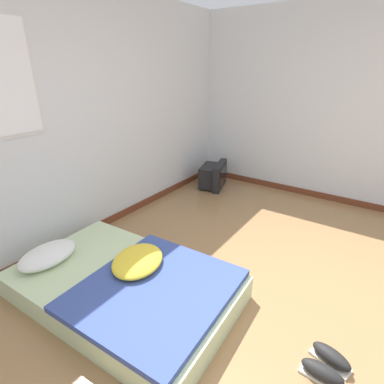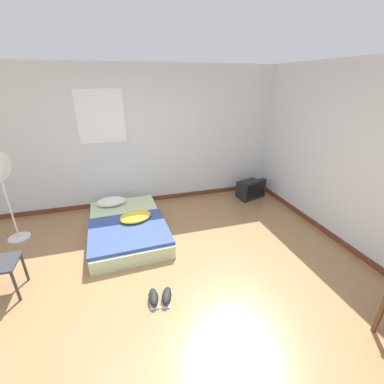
{
  "view_description": "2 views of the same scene",
  "coord_description": "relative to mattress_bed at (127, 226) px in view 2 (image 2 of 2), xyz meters",
  "views": [
    {
      "loc": [
        -1.62,
        -0.18,
        1.81
      ],
      "look_at": [
        1.03,
        1.65,
        0.46
      ],
      "focal_mm": 28.0,
      "sensor_mm": 36.0,
      "label": 1
    },
    {
      "loc": [
        -0.3,
        -2.34,
        2.32
      ],
      "look_at": [
        0.91,
        1.77,
        0.43
      ],
      "focal_mm": 24.0,
      "sensor_mm": 36.0,
      "label": 2
    }
  ],
  "objects": [
    {
      "name": "ground_plane",
      "position": [
        0.3,
        -1.42,
        -0.13
      ],
      "size": [
        20.0,
        20.0,
        0.0
      ],
      "primitive_type": "plane",
      "color": "#997047"
    },
    {
      "name": "wall_back",
      "position": [
        0.29,
        1.15,
        1.16
      ],
      "size": [
        8.05,
        0.08,
        2.6
      ],
      "color": "silver",
      "rests_on": "ground_plane"
    },
    {
      "name": "wall_right",
      "position": [
        3.15,
        -1.42,
        1.15
      ],
      "size": [
        0.08,
        7.49,
        2.6
      ],
      "color": "silver",
      "rests_on": "ground_plane"
    },
    {
      "name": "mattress_bed",
      "position": [
        0.0,
        0.0,
        0.0
      ],
      "size": [
        1.22,
        1.89,
        0.35
      ],
      "color": "beige",
      "rests_on": "ground_plane"
    },
    {
      "name": "crt_tv",
      "position": [
        2.61,
        0.69,
        0.06
      ],
      "size": [
        0.62,
        0.49,
        0.4
      ],
      "color": "black",
      "rests_on": "ground_plane"
    },
    {
      "name": "side_stool",
      "position": [
        -1.44,
        -0.93,
        0.22
      ],
      "size": [
        0.39,
        0.39,
        0.43
      ],
      "color": "#333338",
      "rests_on": "ground_plane"
    },
    {
      "name": "sneaker_pair",
      "position": [
        0.27,
        -1.56,
        -0.08
      ],
      "size": [
        0.3,
        0.3,
        0.1
      ],
      "color": "silver",
      "rests_on": "ground_plane"
    },
    {
      "name": "standing_fan",
      "position": [
        -1.67,
        0.32,
        0.87
      ],
      "size": [
        0.32,
        0.4,
        1.4
      ],
      "color": "silver",
      "rests_on": "ground_plane"
    }
  ]
}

